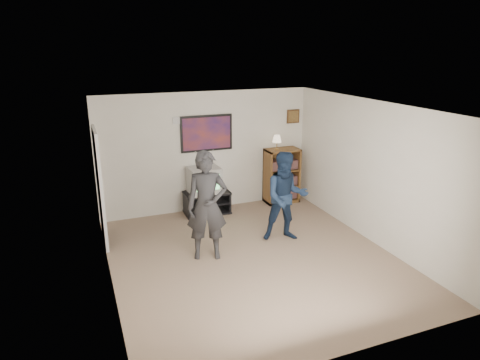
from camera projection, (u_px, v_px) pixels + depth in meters
room_shell at (246, 181)px, 7.01m from camera, size 4.51×5.00×2.51m
media_stand at (207, 202)px, 8.95m from camera, size 0.94×0.54×0.47m
crt_television at (204, 180)px, 8.78m from camera, size 0.65×0.56×0.53m
bookshelf at (282, 176)px, 9.50m from camera, size 0.74×0.42×1.22m
table_lamp at (277, 142)px, 9.21m from camera, size 0.20×0.20×0.32m
person_tall at (207, 206)px, 6.89m from camera, size 0.75×0.60×1.81m
person_short at (286, 197)px, 7.56m from camera, size 0.93×0.80×1.63m
controller_left at (200, 184)px, 6.99m from camera, size 0.08×0.13×0.04m
controller_right at (279, 179)px, 7.72m from camera, size 0.06×0.13×0.04m
poster at (207, 133)px, 8.77m from camera, size 1.10×0.03×0.75m
air_vent at (180, 120)px, 8.50m from camera, size 0.28×0.02×0.14m
small_picture at (293, 116)px, 9.41m from camera, size 0.30×0.03×0.30m
doorway at (99, 189)px, 7.41m from camera, size 0.03×0.85×2.00m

